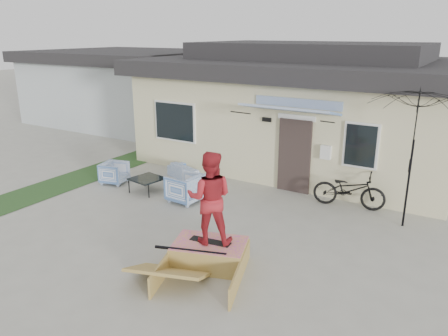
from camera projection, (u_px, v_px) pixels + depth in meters
The scene contains 13 objects.
ground at pixel (169, 244), 9.44m from camera, with size 90.00×90.00×0.00m, color #9C9A8E.
grass_strip at pixel (78, 178), 13.65m from camera, with size 1.40×8.00×0.01m, color #22421D.
house at pixel (308, 105), 15.37m from camera, with size 10.80×8.49×4.10m.
neighbor_house at pixel (127, 85), 22.26m from camera, with size 8.60×7.60×3.50m.
loveseat at pixel (190, 170), 13.50m from camera, with size 1.62×0.47×0.63m, color #3D68AC.
armchair_left at pixel (114, 172), 13.15m from camera, with size 0.70×0.65×0.72m, color #3D68AC.
armchair_right at pixel (185, 187), 11.71m from camera, with size 0.82×0.77×0.84m, color #3D68AC.
coffee_table at pixel (147, 185), 12.51m from camera, with size 0.82×0.82×0.40m, color black.
bicycle at pixel (349, 186), 11.28m from camera, with size 0.64×1.84×1.18m, color black.
patio_umbrella at pixel (412, 155), 9.82m from camera, with size 2.48×2.35×2.20m.
skate_ramp at pixel (210, 254), 8.55m from camera, with size 1.40×1.87×0.47m, color olive, non-canonical shape.
skateboard at pixel (210, 241), 8.52m from camera, with size 0.83×0.21×0.05m, color black.
skater at pixel (210, 196), 8.24m from camera, with size 0.89×0.69×1.82m, color #A62028.
Camera 1 is at (5.45, -6.64, 4.40)m, focal length 34.98 mm.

